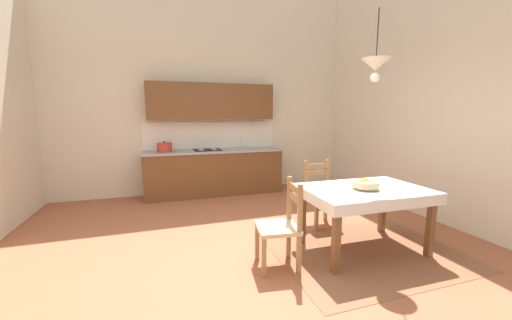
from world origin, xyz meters
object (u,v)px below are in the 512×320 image
(dining_chair_kitchen_side, at_px, (320,195))
(fruit_bowl, at_px, (365,184))
(dining_table, at_px, (364,199))
(kitchen_cabinetry, at_px, (214,152))
(pendant_lamp, at_px, (376,66))
(dining_chair_tv_side, at_px, (281,226))

(dining_chair_kitchen_side, relative_size, fruit_bowl, 3.10)
(dining_table, bearing_deg, kitchen_cabinetry, 111.85)
(pendant_lamp, bearing_deg, fruit_bowl, -138.75)
(kitchen_cabinetry, xyz_separation_m, fruit_bowl, (1.19, -3.09, -0.04))
(dining_chair_tv_side, bearing_deg, dining_table, 3.04)
(kitchen_cabinetry, xyz_separation_m, pendant_lamp, (1.35, -2.95, 1.29))
(fruit_bowl, relative_size, pendant_lamp, 0.37)
(kitchen_cabinetry, relative_size, dining_chair_tv_side, 2.92)
(dining_chair_kitchen_side, distance_m, fruit_bowl, 0.99)
(dining_chair_kitchen_side, xyz_separation_m, dining_chair_tv_side, (-1.02, -0.94, 0.00))
(dining_table, distance_m, pendant_lamp, 1.53)
(kitchen_cabinetry, distance_m, pendant_lamp, 3.49)
(pendant_lamp, bearing_deg, kitchen_cabinetry, 114.64)
(dining_chair_kitchen_side, height_order, pendant_lamp, pendant_lamp)
(dining_chair_kitchen_side, distance_m, dining_chair_tv_side, 1.38)
(kitchen_cabinetry, distance_m, fruit_bowl, 3.31)
(fruit_bowl, bearing_deg, pendant_lamp, 41.25)
(dining_chair_tv_side, bearing_deg, dining_chair_kitchen_side, 42.55)
(kitchen_cabinetry, relative_size, dining_table, 1.92)
(fruit_bowl, bearing_deg, dining_chair_kitchen_side, 91.63)
(kitchen_cabinetry, height_order, fruit_bowl, kitchen_cabinetry)
(pendant_lamp, bearing_deg, dining_table, -142.13)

